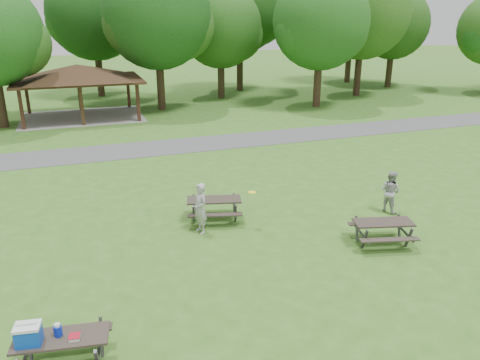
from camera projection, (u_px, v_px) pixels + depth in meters
name	position (u px, v px, depth m)	size (l,w,h in m)	color
ground	(254.00, 267.00, 13.94)	(160.00, 160.00, 0.00)	#35661D
asphalt_path	(164.00, 147.00, 26.34)	(120.00, 3.20, 0.02)	#49494C
pavilion	(78.00, 74.00, 32.91)	(8.60, 7.01, 3.76)	#331B12
tree_row_e	(158.00, 18.00, 34.49)	(8.40, 8.00, 11.02)	black
tree_row_f	(221.00, 29.00, 39.81)	(7.35, 7.00, 9.55)	#2E2114
tree_row_g	(322.00, 24.00, 35.79)	(7.77, 7.40, 10.25)	#2F2015
tree_row_h	(364.00, 14.00, 40.56)	(8.61, 8.20, 11.37)	black
tree_row_i	(394.00, 26.00, 45.94)	(7.14, 6.80, 9.52)	black
tree_deep_b	(95.00, 16.00, 40.28)	(8.40, 8.00, 11.13)	#312016
tree_deep_c	(241.00, 9.00, 43.33)	(8.82, 8.40, 11.90)	black
tree_deep_d	(353.00, 14.00, 48.92)	(8.40, 8.00, 11.27)	#332216
picnic_table_near	(51.00, 341.00, 9.66)	(2.14, 1.83, 1.34)	#2E2721
picnic_table_middle	(214.00, 204.00, 16.94)	(2.28, 2.00, 0.84)	#2C2620
picnic_table_far	(383.00, 227.00, 15.17)	(2.21, 1.95, 0.82)	#2D2520
frisbee_in_flight	(252.00, 192.00, 16.16)	(0.37, 0.37, 0.02)	yellow
frisbee_thrower	(200.00, 209.00, 15.87)	(0.65, 0.43, 1.78)	#A7A6A9
frisbee_catcher	(390.00, 192.00, 17.60)	(0.79, 0.61, 1.62)	#A0A1A3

